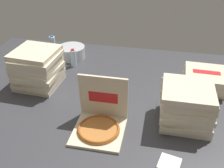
% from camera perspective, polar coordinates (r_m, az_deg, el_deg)
% --- Properties ---
extents(ground_plane, '(3.20, 2.40, 0.02)m').
position_cam_1_polar(ground_plane, '(2.35, -0.42, -4.37)').
color(ground_plane, '#38383D').
extents(open_pizza_box, '(0.38, 0.39, 0.40)m').
position_cam_1_polar(open_pizza_box, '(2.05, -2.57, -7.83)').
color(open_pizza_box, beige).
rests_on(open_pizza_box, ground_plane).
extents(pizza_stack_center_near, '(0.41, 0.42, 0.32)m').
position_cam_1_polar(pizza_stack_center_near, '(2.14, 15.53, -4.34)').
color(pizza_stack_center_near, beige).
rests_on(pizza_stack_center_near, ground_plane).
extents(pizza_stack_left_near, '(0.42, 0.42, 0.16)m').
position_cam_1_polar(pizza_stack_left_near, '(2.68, 18.95, 0.93)').
color(pizza_stack_left_near, beige).
rests_on(pizza_stack_left_near, ground_plane).
extents(pizza_stack_left_far, '(0.43, 0.43, 0.36)m').
position_cam_1_polar(pizza_stack_left_far, '(2.60, -15.56, 3.16)').
color(pizza_stack_left_far, beige).
rests_on(pizza_stack_left_far, ground_plane).
extents(ice_bucket, '(0.30, 0.30, 0.14)m').
position_cam_1_polar(ice_bucket, '(3.12, -8.53, 6.73)').
color(ice_bucket, '#B7BABF').
rests_on(ice_bucket, ground_plane).
extents(water_bottle_0, '(0.07, 0.07, 0.20)m').
position_cam_1_polar(water_bottle_0, '(2.92, -8.23, 5.51)').
color(water_bottle_0, silver).
rests_on(water_bottle_0, ground_plane).
extents(water_bottle_1, '(0.07, 0.07, 0.20)m').
position_cam_1_polar(water_bottle_1, '(3.03, -13.02, 5.99)').
color(water_bottle_1, silver).
rests_on(water_bottle_1, ground_plane).
extents(water_bottle_2, '(0.07, 0.07, 0.20)m').
position_cam_1_polar(water_bottle_2, '(2.97, -12.15, 5.55)').
color(water_bottle_2, silver).
rests_on(water_bottle_2, ground_plane).
extents(water_bottle_3, '(0.07, 0.07, 0.20)m').
position_cam_1_polar(water_bottle_3, '(3.31, -12.50, 8.33)').
color(water_bottle_3, silver).
rests_on(water_bottle_3, ground_plane).
extents(napkin_pile, '(0.16, 0.16, 0.04)m').
position_cam_1_polar(napkin_pile, '(1.86, 12.06, -16.43)').
color(napkin_pile, white).
rests_on(napkin_pile, ground_plane).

